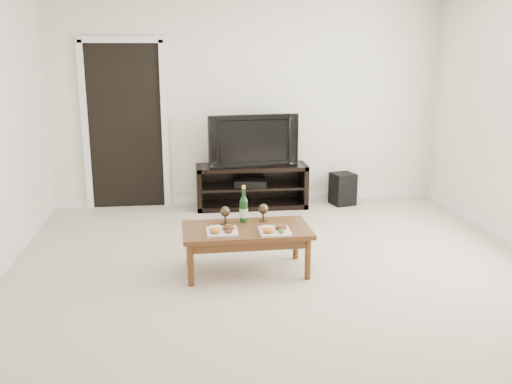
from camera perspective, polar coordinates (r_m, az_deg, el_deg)
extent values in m
plane|color=beige|center=(5.02, 2.73, -9.26)|extent=(5.50, 5.50, 0.00)
cube|color=white|center=(7.38, -0.83, 8.84)|extent=(5.00, 0.04, 2.60)
cube|color=black|center=(7.37, -12.93, 6.32)|extent=(0.90, 0.02, 2.05)
cube|color=black|center=(7.28, -0.44, 0.58)|extent=(1.40, 0.45, 0.55)
imported|color=black|center=(7.16, -0.45, 5.26)|extent=(1.15, 0.28, 0.65)
cube|color=black|center=(7.26, -0.52, 0.94)|extent=(0.44, 0.36, 0.08)
cube|color=black|center=(7.52, 8.66, 0.32)|extent=(0.34, 0.34, 0.42)
cube|color=brown|center=(5.23, -0.96, -5.80)|extent=(1.16, 0.65, 0.42)
cube|color=white|center=(5.03, -3.42, -3.70)|extent=(0.27, 0.27, 0.07)
cube|color=white|center=(5.03, 1.89, -3.69)|extent=(0.27, 0.27, 0.07)
cylinder|color=#103C15|center=(5.28, -1.24, -1.18)|extent=(0.07, 0.07, 0.35)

